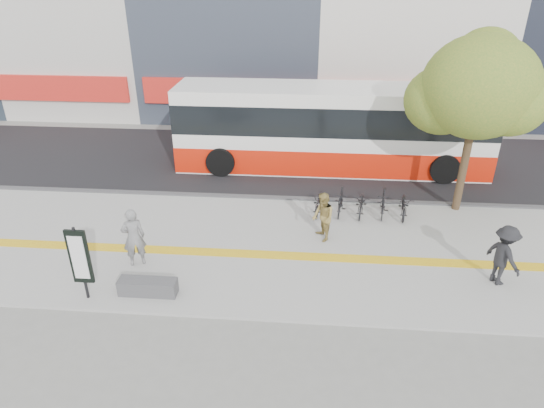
# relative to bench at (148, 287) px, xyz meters

# --- Properties ---
(ground) EXTENTS (120.00, 120.00, 0.00)m
(ground) POSITION_rel_bench_xyz_m (2.60, 1.20, -0.30)
(ground) COLOR slate
(ground) RESTS_ON ground
(sidewalk) EXTENTS (40.00, 7.00, 0.08)m
(sidewalk) POSITION_rel_bench_xyz_m (2.60, 2.70, -0.27)
(sidewalk) COLOR gray
(sidewalk) RESTS_ON ground
(tactile_strip) EXTENTS (40.00, 0.45, 0.01)m
(tactile_strip) POSITION_rel_bench_xyz_m (2.60, 2.20, -0.22)
(tactile_strip) COLOR yellow
(tactile_strip) RESTS_ON sidewalk
(street) EXTENTS (40.00, 8.00, 0.06)m
(street) POSITION_rel_bench_xyz_m (2.60, 10.20, -0.28)
(street) COLOR black
(street) RESTS_ON ground
(curb) EXTENTS (40.00, 0.25, 0.14)m
(curb) POSITION_rel_bench_xyz_m (2.60, 6.20, -0.23)
(curb) COLOR #3D3D40
(curb) RESTS_ON ground
(bench) EXTENTS (1.60, 0.45, 0.45)m
(bench) POSITION_rel_bench_xyz_m (0.00, 0.00, 0.00)
(bench) COLOR #3D3D40
(bench) RESTS_ON sidewalk
(signboard) EXTENTS (0.55, 0.10, 2.20)m
(signboard) POSITION_rel_bench_xyz_m (-1.60, -0.31, 1.06)
(signboard) COLOR black
(signboard) RESTS_ON sidewalk
(street_tree) EXTENTS (4.40, 3.80, 6.31)m
(street_tree) POSITION_rel_bench_xyz_m (9.78, 6.02, 4.21)
(street_tree) COLOR #372919
(street_tree) RESTS_ON sidewalk
(bus) EXTENTS (13.38, 3.17, 3.56)m
(bus) POSITION_rel_bench_xyz_m (5.21, 9.70, 1.43)
(bus) COLOR white
(bus) RESTS_ON street
(bicycle_row) EXTENTS (3.81, 1.65, 0.92)m
(bicycle_row) POSITION_rel_bench_xyz_m (6.24, 5.20, 0.21)
(bicycle_row) COLOR black
(bicycle_row) RESTS_ON sidewalk
(seated_woman) EXTENTS (0.81, 0.70, 1.86)m
(seated_woman) POSITION_rel_bench_xyz_m (-0.80, 1.40, 0.71)
(seated_woman) COLOR black
(seated_woman) RESTS_ON sidewalk
(pedestrian_tan) EXTENTS (0.87, 0.97, 1.65)m
(pedestrian_tan) POSITION_rel_bench_xyz_m (4.81, 3.30, 0.60)
(pedestrian_tan) COLOR olive
(pedestrian_tan) RESTS_ON sidewalk
(pedestrian_dark) EXTENTS (1.10, 1.35, 1.82)m
(pedestrian_dark) POSITION_rel_bench_xyz_m (9.79, 1.34, 0.68)
(pedestrian_dark) COLOR black
(pedestrian_dark) RESTS_ON sidewalk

